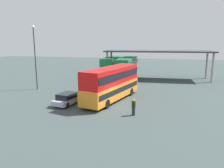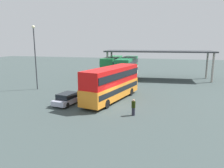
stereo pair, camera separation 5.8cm
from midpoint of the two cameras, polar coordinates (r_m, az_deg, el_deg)
The scene contains 8 objects.
ground_plane at distance 23.72m, azimuth -0.31°, elevation -6.03°, with size 140.00×140.00×0.00m, color #384443.
double_decker_main at distance 25.84m, azimuth 0.08°, elevation 0.47°, with size 4.88×10.77×4.02m.
parked_hatchback at distance 24.88m, azimuth -11.60°, elevation -3.83°, with size 2.33×4.25×1.35m.
double_decker_near_canopy at distance 43.48m, azimuth 0.10°, elevation 4.83°, with size 2.90×10.63×4.00m.
double_decker_mid_row at distance 40.64m, azimuth 4.14°, elevation 4.42°, with size 2.55×11.60×4.09m.
depot_canopy at distance 41.71m, azimuth 12.21°, elevation 8.17°, with size 20.25×6.77×5.37m.
lamppost_tall at distance 33.38m, azimuth -19.79°, elevation 8.31°, with size 0.44×0.44×9.31m.
pedestrian_waiting at distance 20.85m, azimuth 5.81°, elevation -6.21°, with size 0.38×0.38×1.63m.
Camera 2 is at (5.87, -21.88, 7.02)m, focal length 34.34 mm.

